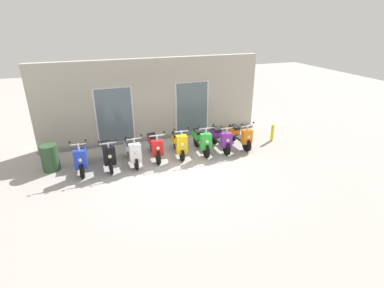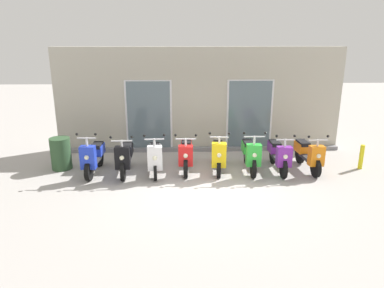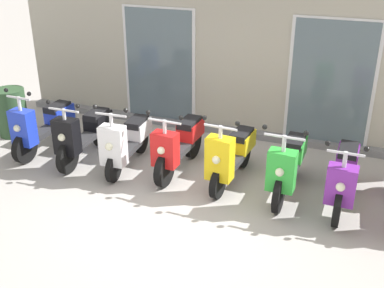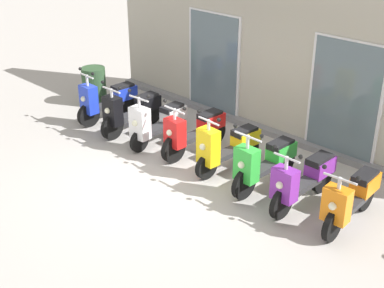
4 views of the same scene
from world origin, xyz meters
name	(u,v)px [view 3 (image 3 of 4)]	position (x,y,z in m)	size (l,w,h in m)	color
ground_plane	(179,211)	(0.00, 0.00, 0.00)	(40.00, 40.00, 0.00)	#A8A39E
storefront_facade	(243,50)	(0.00, 3.10, 1.59)	(9.12, 0.50, 3.30)	#B2AD9E
scooter_blue	(43,126)	(-2.98, 0.99, 0.47)	(0.54, 1.59, 1.27)	black
scooter_black	(84,133)	(-2.12, 0.95, 0.48)	(0.60, 1.64, 1.20)	black
scooter_white	(126,140)	(-1.31, 0.94, 0.48)	(0.57, 1.53, 1.23)	black
scooter_red	(179,144)	(-0.46, 1.13, 0.47)	(0.60, 1.63, 1.18)	black
scooter_yellow	(231,154)	(0.42, 1.06, 0.47)	(0.56, 1.54, 1.24)	black
scooter_green	(288,164)	(1.30, 1.01, 0.49)	(0.62, 1.62, 1.26)	black
scooter_purple	(344,175)	(2.09, 1.01, 0.47)	(0.54, 1.67, 1.18)	black
trash_bin	(12,112)	(-3.97, 1.36, 0.45)	(0.56, 0.56, 0.90)	#2D4C2D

